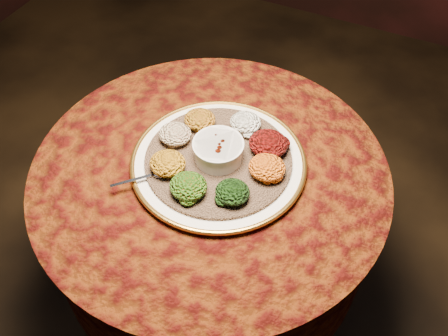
% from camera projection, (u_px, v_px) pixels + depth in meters
% --- Properties ---
extents(table, '(0.96, 0.96, 0.73)m').
position_uv_depth(table, '(211.00, 208.00, 1.47)').
color(table, black).
rests_on(table, ground).
extents(platter, '(0.47, 0.47, 0.02)m').
position_uv_depth(platter, '(218.00, 162.00, 1.33)').
color(platter, silver).
rests_on(platter, table).
extents(injera, '(0.52, 0.52, 0.01)m').
position_uv_depth(injera, '(218.00, 159.00, 1.32)').
color(injera, '#845F42').
rests_on(injera, platter).
extents(stew_bowl, '(0.13, 0.13, 0.06)m').
position_uv_depth(stew_bowl, '(218.00, 150.00, 1.29)').
color(stew_bowl, silver).
rests_on(stew_bowl, injera).
extents(spoon, '(0.11, 0.11, 0.01)m').
position_uv_depth(spoon, '(154.00, 174.00, 1.27)').
color(spoon, silver).
rests_on(spoon, injera).
extents(portion_ayib, '(0.09, 0.08, 0.04)m').
position_uv_depth(portion_ayib, '(245.00, 122.00, 1.37)').
color(portion_ayib, white).
rests_on(portion_ayib, injera).
extents(portion_kitfo, '(0.11, 0.10, 0.05)m').
position_uv_depth(portion_kitfo, '(268.00, 144.00, 1.31)').
color(portion_kitfo, black).
rests_on(portion_kitfo, injera).
extents(portion_tikil, '(0.10, 0.09, 0.05)m').
position_uv_depth(portion_tikil, '(267.00, 167.00, 1.26)').
color(portion_tikil, '#BE6C0F').
rests_on(portion_tikil, injera).
extents(portion_gomen, '(0.09, 0.08, 0.04)m').
position_uv_depth(portion_gomen, '(233.00, 192.00, 1.21)').
color(portion_gomen, black).
rests_on(portion_gomen, injera).
extents(portion_mixveg, '(0.09, 0.09, 0.05)m').
position_uv_depth(portion_mixveg, '(188.00, 186.00, 1.22)').
color(portion_mixveg, maroon).
rests_on(portion_mixveg, injera).
extents(portion_kik, '(0.09, 0.09, 0.05)m').
position_uv_depth(portion_kik, '(168.00, 163.00, 1.27)').
color(portion_kik, '#B97710').
rests_on(portion_kik, injera).
extents(portion_timatim, '(0.09, 0.09, 0.04)m').
position_uv_depth(portion_timatim, '(175.00, 134.00, 1.34)').
color(portion_timatim, maroon).
rests_on(portion_timatim, injera).
extents(portion_shiro, '(0.09, 0.08, 0.04)m').
position_uv_depth(portion_shiro, '(200.00, 119.00, 1.38)').
color(portion_shiro, '#9C5512').
rests_on(portion_shiro, injera).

